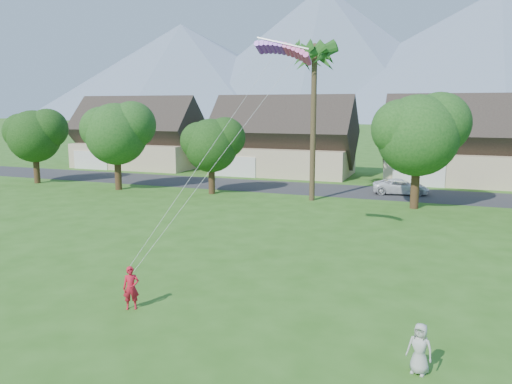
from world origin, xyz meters
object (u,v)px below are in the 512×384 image
at_px(watcher, 420,349).
at_px(parafoil_kite, 285,49).
at_px(kite_flyer, 131,288).
at_px(parked_car, 401,187).

xyz_separation_m(watcher, parafoil_kite, (-7.15, 9.76, 9.57)).
distance_m(kite_flyer, parked_car, 30.41).
bearing_deg(parafoil_kite, kite_flyer, -110.24).
height_order(watcher, parked_car, watcher).
height_order(parked_car, parafoil_kite, parafoil_kite).
bearing_deg(watcher, kite_flyer, -170.35).
distance_m(watcher, parked_car, 30.65).
height_order(kite_flyer, watcher, kite_flyer).
height_order(kite_flyer, parked_car, kite_flyer).
relative_size(watcher, parafoil_kite, 0.55).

